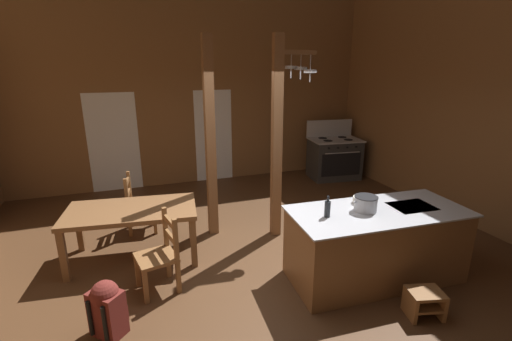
# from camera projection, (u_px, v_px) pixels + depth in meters

# --- Properties ---
(ground_plane) EXTENTS (8.52, 8.80, 0.10)m
(ground_plane) POSITION_uv_depth(u_px,v_px,m) (257.00, 276.00, 4.63)
(ground_plane) COLOR #4C301C
(wall_back) EXTENTS (8.52, 0.14, 4.66)m
(wall_back) POSITION_uv_depth(u_px,v_px,m) (193.00, 77.00, 7.61)
(wall_back) COLOR brown
(wall_back) RESTS_ON ground_plane
(wall_right) EXTENTS (0.14, 8.80, 4.66)m
(wall_right) POSITION_uv_depth(u_px,v_px,m) (509.00, 83.00, 5.20)
(wall_right) COLOR brown
(wall_right) RESTS_ON ground_plane
(glazed_door_back_left) EXTENTS (1.00, 0.01, 2.05)m
(glazed_door_back_left) POSITION_uv_depth(u_px,v_px,m) (114.00, 143.00, 7.37)
(glazed_door_back_left) COLOR white
(glazed_door_back_left) RESTS_ON ground_plane
(glazed_panel_back_right) EXTENTS (0.84, 0.01, 2.05)m
(glazed_panel_back_right) POSITION_uv_depth(u_px,v_px,m) (214.00, 136.00, 8.05)
(glazed_panel_back_right) COLOR white
(glazed_panel_back_right) RESTS_ON ground_plane
(kitchen_island) EXTENTS (2.21, 1.08, 0.91)m
(kitchen_island) POSITION_uv_depth(u_px,v_px,m) (375.00, 244.00, 4.41)
(kitchen_island) COLOR brown
(kitchen_island) RESTS_ON ground_plane
(stove_range) EXTENTS (1.23, 0.93, 1.32)m
(stove_range) POSITION_uv_depth(u_px,v_px,m) (334.00, 158.00, 8.34)
(stove_range) COLOR #2F2F2F
(stove_range) RESTS_ON ground_plane
(support_post_with_pot_rack) EXTENTS (0.66, 0.23, 3.01)m
(support_post_with_pot_rack) POSITION_uv_depth(u_px,v_px,m) (279.00, 133.00, 5.22)
(support_post_with_pot_rack) COLOR brown
(support_post_with_pot_rack) RESTS_ON ground_plane
(support_post_center) EXTENTS (0.14, 0.14, 3.01)m
(support_post_center) POSITION_uv_depth(u_px,v_px,m) (210.00, 141.00, 5.30)
(support_post_center) COLOR brown
(support_post_center) RESTS_ON ground_plane
(step_stool) EXTENTS (0.42, 0.36, 0.30)m
(step_stool) POSITION_uv_depth(u_px,v_px,m) (425.00, 301.00, 3.79)
(step_stool) COLOR brown
(step_stool) RESTS_ON ground_plane
(dining_table) EXTENTS (1.80, 1.11, 0.74)m
(dining_table) POSITION_uv_depth(u_px,v_px,m) (132.00, 215.00, 4.79)
(dining_table) COLOR brown
(dining_table) RESTS_ON ground_plane
(ladderback_chair_near_window) EXTENTS (0.49, 0.49, 0.95)m
(ladderback_chair_near_window) POSITION_uv_depth(u_px,v_px,m) (139.00, 204.00, 5.67)
(ladderback_chair_near_window) COLOR brown
(ladderback_chair_near_window) RESTS_ON ground_plane
(ladderback_chair_by_post) EXTENTS (0.52, 0.52, 0.95)m
(ladderback_chair_by_post) POSITION_uv_depth(u_px,v_px,m) (160.00, 255.00, 4.18)
(ladderback_chair_by_post) COLOR brown
(ladderback_chair_by_post) RESTS_ON ground_plane
(backpack) EXTENTS (0.38, 0.39, 0.60)m
(backpack) POSITION_uv_depth(u_px,v_px,m) (107.00, 307.00, 3.49)
(backpack) COLOR maroon
(backpack) RESTS_ON ground_plane
(stockpot_on_counter) EXTENTS (0.35, 0.28, 0.18)m
(stockpot_on_counter) POSITION_uv_depth(u_px,v_px,m) (366.00, 204.00, 4.23)
(stockpot_on_counter) COLOR #A8AAB2
(stockpot_on_counter) RESTS_ON kitchen_island
(mixing_bowl_on_counter) EXTENTS (0.23, 0.23, 0.08)m
(mixing_bowl_on_counter) POSITION_uv_depth(u_px,v_px,m) (362.00, 200.00, 4.48)
(mixing_bowl_on_counter) COLOR silver
(mixing_bowl_on_counter) RESTS_ON kitchen_island
(bottle_tall_on_counter) EXTENTS (0.07, 0.07, 0.25)m
(bottle_tall_on_counter) POSITION_uv_depth(u_px,v_px,m) (327.00, 209.00, 4.07)
(bottle_tall_on_counter) COLOR #1E2328
(bottle_tall_on_counter) RESTS_ON kitchen_island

